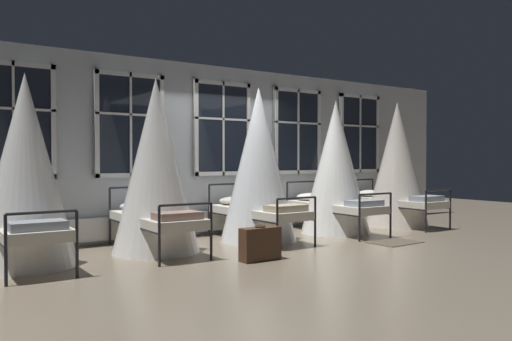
{
  "coord_description": "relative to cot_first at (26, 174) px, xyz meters",
  "views": [
    {
      "loc": [
        -4.79,
        -6.74,
        1.35
      ],
      "look_at": [
        -0.03,
        0.21,
        1.16
      ],
      "focal_mm": 36.4,
      "sensor_mm": 36.0,
      "label": 1
    }
  ],
  "objects": [
    {
      "name": "ground",
      "position": [
        3.52,
        -0.21,
        -1.16
      ],
      "size": [
        21.29,
        21.29,
        0.0
      ],
      "primitive_type": "plane",
      "color": "gray"
    },
    {
      "name": "back_wall_with_windows",
      "position": [
        3.52,
        1.21,
        0.34
      ],
      "size": [
        11.65,
        0.1,
        3.02
      ],
      "primitive_type": "cube",
      "color": "silver",
      "rests_on": "ground"
    },
    {
      "name": "window_bank",
      "position": [
        3.52,
        1.09,
        -0.04
      ],
      "size": [
        8.1,
        0.1,
        2.67
      ],
      "color": "black",
      "rests_on": "ground"
    },
    {
      "name": "cot_first",
      "position": [
        0.0,
        0.0,
        0.0
      ],
      "size": [
        1.25,
        2.0,
        2.42
      ],
      "rotation": [
        0.0,
        0.0,
        1.56
      ],
      "color": "black",
      "rests_on": "ground"
    },
    {
      "name": "cot_second",
      "position": [
        1.75,
        0.01,
        0.05
      ],
      "size": [
        1.25,
        2.0,
        2.51
      ],
      "rotation": [
        0.0,
        0.0,
        1.55
      ],
      "color": "black",
      "rests_on": "ground"
    },
    {
      "name": "cot_third",
      "position": [
        3.56,
        0.04,
        0.05
      ],
      "size": [
        1.25,
        2.0,
        2.53
      ],
      "rotation": [
        0.0,
        0.0,
        1.59
      ],
      "color": "black",
      "rests_on": "ground"
    },
    {
      "name": "cot_fourth",
      "position": [
        5.24,
        0.0,
        -0.0
      ],
      "size": [
        1.25,
        2.0,
        2.42
      ],
      "rotation": [
        0.0,
        0.0,
        1.55
      ],
      "color": "black",
      "rests_on": "ground"
    },
    {
      "name": "cot_fifth",
      "position": [
        6.96,
        0.05,
        0.04
      ],
      "size": [
        1.25,
        2.0,
        2.49
      ],
      "rotation": [
        0.0,
        0.0,
        1.58
      ],
      "color": "black",
      "rests_on": "ground"
    },
    {
      "name": "rug_fourth",
      "position": [
        5.25,
        -1.37,
        -1.16
      ],
      "size": [
        0.82,
        0.59,
        0.01
      ],
      "primitive_type": "cube",
      "rotation": [
        0.0,
        0.0,
        0.03
      ],
      "color": "brown",
      "rests_on": "ground"
    },
    {
      "name": "suitcase_dark",
      "position": [
        2.63,
        -1.35,
        -0.94
      ],
      "size": [
        0.56,
        0.21,
        0.47
      ],
      "rotation": [
        0.0,
        0.0,
        0.0
      ],
      "color": "#472D1E",
      "rests_on": "ground"
    }
  ]
}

